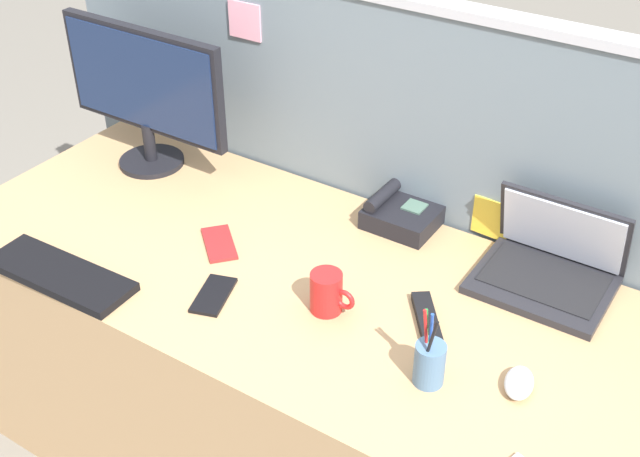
{
  "coord_description": "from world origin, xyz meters",
  "views": [
    {
      "loc": [
        0.88,
        -1.3,
        1.98
      ],
      "look_at": [
        0.0,
        0.05,
        0.87
      ],
      "focal_mm": 45.42,
      "sensor_mm": 36.0,
      "label": 1
    }
  ],
  "objects_px": {
    "cell_phone_red_case": "(219,244)",
    "coffee_mug": "(327,292)",
    "pen_cup": "(429,362)",
    "tv_remote": "(427,318)",
    "computer_mouse_left_hand": "(519,383)",
    "desktop_monitor": "(144,89)",
    "cell_phone_black_slab": "(214,295)",
    "laptop": "(550,264)",
    "keyboard_main": "(60,274)",
    "desk_phone": "(401,214)"
  },
  "relations": [
    {
      "from": "coffee_mug",
      "to": "keyboard_main",
      "type": "bearing_deg",
      "value": -157.34
    },
    {
      "from": "desk_phone",
      "to": "computer_mouse_left_hand",
      "type": "bearing_deg",
      "value": -39.2
    },
    {
      "from": "desktop_monitor",
      "to": "coffee_mug",
      "type": "height_order",
      "value": "desktop_monitor"
    },
    {
      "from": "cell_phone_black_slab",
      "to": "cell_phone_red_case",
      "type": "bearing_deg",
      "value": 107.1
    },
    {
      "from": "coffee_mug",
      "to": "tv_remote",
      "type": "bearing_deg",
      "value": 22.54
    },
    {
      "from": "laptop",
      "to": "keyboard_main",
      "type": "relative_size",
      "value": 0.8
    },
    {
      "from": "desk_phone",
      "to": "computer_mouse_left_hand",
      "type": "distance_m",
      "value": 0.64
    },
    {
      "from": "laptop",
      "to": "tv_remote",
      "type": "xyz_separation_m",
      "value": [
        -0.18,
        -0.3,
        -0.04
      ]
    },
    {
      "from": "cell_phone_black_slab",
      "to": "keyboard_main",
      "type": "bearing_deg",
      "value": -175.68
    },
    {
      "from": "desktop_monitor",
      "to": "cell_phone_red_case",
      "type": "height_order",
      "value": "desktop_monitor"
    },
    {
      "from": "laptop",
      "to": "keyboard_main",
      "type": "distance_m",
      "value": 1.2
    },
    {
      "from": "desktop_monitor",
      "to": "keyboard_main",
      "type": "bearing_deg",
      "value": -70.01
    },
    {
      "from": "desktop_monitor",
      "to": "coffee_mug",
      "type": "distance_m",
      "value": 0.89
    },
    {
      "from": "laptop",
      "to": "pen_cup",
      "type": "xyz_separation_m",
      "value": [
        -0.09,
        -0.47,
        0.0
      ]
    },
    {
      "from": "desk_phone",
      "to": "pen_cup",
      "type": "relative_size",
      "value": 1.0
    },
    {
      "from": "computer_mouse_left_hand",
      "to": "cell_phone_black_slab",
      "type": "height_order",
      "value": "computer_mouse_left_hand"
    },
    {
      "from": "computer_mouse_left_hand",
      "to": "coffee_mug",
      "type": "xyz_separation_m",
      "value": [
        -0.47,
        -0.0,
        0.04
      ]
    },
    {
      "from": "cell_phone_red_case",
      "to": "tv_remote",
      "type": "height_order",
      "value": "tv_remote"
    },
    {
      "from": "desktop_monitor",
      "to": "cell_phone_black_slab",
      "type": "distance_m",
      "value": 0.73
    },
    {
      "from": "keyboard_main",
      "to": "cell_phone_red_case",
      "type": "bearing_deg",
      "value": 51.79
    },
    {
      "from": "desk_phone",
      "to": "laptop",
      "type": "bearing_deg",
      "value": -2.71
    },
    {
      "from": "keyboard_main",
      "to": "coffee_mug",
      "type": "xyz_separation_m",
      "value": [
        0.61,
        0.26,
        0.04
      ]
    },
    {
      "from": "desktop_monitor",
      "to": "tv_remote",
      "type": "distance_m",
      "value": 1.07
    },
    {
      "from": "pen_cup",
      "to": "cell_phone_black_slab",
      "type": "relative_size",
      "value": 1.28
    },
    {
      "from": "keyboard_main",
      "to": "computer_mouse_left_hand",
      "type": "distance_m",
      "value": 1.11
    },
    {
      "from": "pen_cup",
      "to": "tv_remote",
      "type": "xyz_separation_m",
      "value": [
        -0.09,
        0.17,
        -0.04
      ]
    },
    {
      "from": "pen_cup",
      "to": "cell_phone_red_case",
      "type": "distance_m",
      "value": 0.69
    },
    {
      "from": "computer_mouse_left_hand",
      "to": "coffee_mug",
      "type": "height_order",
      "value": "coffee_mug"
    },
    {
      "from": "desk_phone",
      "to": "desktop_monitor",
      "type": "bearing_deg",
      "value": -171.8
    },
    {
      "from": "cell_phone_red_case",
      "to": "coffee_mug",
      "type": "bearing_deg",
      "value": -58.47
    },
    {
      "from": "pen_cup",
      "to": "cell_phone_black_slab",
      "type": "height_order",
      "value": "pen_cup"
    },
    {
      "from": "laptop",
      "to": "desk_phone",
      "type": "bearing_deg",
      "value": 177.29
    },
    {
      "from": "laptop",
      "to": "cell_phone_red_case",
      "type": "height_order",
      "value": "laptop"
    },
    {
      "from": "computer_mouse_left_hand",
      "to": "pen_cup",
      "type": "distance_m",
      "value": 0.19
    },
    {
      "from": "cell_phone_black_slab",
      "to": "coffee_mug",
      "type": "height_order",
      "value": "coffee_mug"
    },
    {
      "from": "cell_phone_black_slab",
      "to": "tv_remote",
      "type": "relative_size",
      "value": 0.84
    },
    {
      "from": "pen_cup",
      "to": "tv_remote",
      "type": "relative_size",
      "value": 1.08
    },
    {
      "from": "laptop",
      "to": "pen_cup",
      "type": "relative_size",
      "value": 1.74
    },
    {
      "from": "keyboard_main",
      "to": "computer_mouse_left_hand",
      "type": "height_order",
      "value": "computer_mouse_left_hand"
    },
    {
      "from": "laptop",
      "to": "coffee_mug",
      "type": "bearing_deg",
      "value": -135.18
    },
    {
      "from": "computer_mouse_left_hand",
      "to": "cell_phone_red_case",
      "type": "xyz_separation_m",
      "value": [
        -0.84,
        0.06,
        -0.01
      ]
    },
    {
      "from": "tv_remote",
      "to": "coffee_mug",
      "type": "distance_m",
      "value": 0.24
    },
    {
      "from": "cell_phone_black_slab",
      "to": "coffee_mug",
      "type": "xyz_separation_m",
      "value": [
        0.25,
        0.11,
        0.05
      ]
    },
    {
      "from": "laptop",
      "to": "cell_phone_black_slab",
      "type": "relative_size",
      "value": 2.24
    },
    {
      "from": "cell_phone_black_slab",
      "to": "coffee_mug",
      "type": "bearing_deg",
      "value": 4.83
    },
    {
      "from": "desktop_monitor",
      "to": "pen_cup",
      "type": "xyz_separation_m",
      "value": [
        1.12,
        -0.38,
        -0.19
      ]
    },
    {
      "from": "cell_phone_red_case",
      "to": "coffee_mug",
      "type": "distance_m",
      "value": 0.38
    },
    {
      "from": "desktop_monitor",
      "to": "laptop",
      "type": "relative_size",
      "value": 1.76
    },
    {
      "from": "keyboard_main",
      "to": "cell_phone_black_slab",
      "type": "xyz_separation_m",
      "value": [
        0.36,
        0.15,
        -0.01
      ]
    },
    {
      "from": "laptop",
      "to": "keyboard_main",
      "type": "height_order",
      "value": "laptop"
    }
  ]
}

